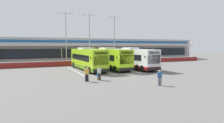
% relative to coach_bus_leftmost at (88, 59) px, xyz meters
% --- Properties ---
extents(ground_plane, '(200.00, 200.00, 0.00)m').
position_rel_coach_bus_leftmost_xyz_m(ground_plane, '(3.96, -6.68, -1.79)').
color(ground_plane, '#605E5B').
extents(terminal_building, '(70.00, 13.00, 6.00)m').
position_rel_coach_bus_leftmost_xyz_m(terminal_building, '(3.96, 20.23, 1.23)').
color(terminal_building, '#B7B7B2').
rests_on(terminal_building, ground).
extents(red_barrier_wall, '(60.00, 0.40, 1.10)m').
position_rel_coach_bus_leftmost_xyz_m(red_barrier_wall, '(3.96, 7.82, -1.23)').
color(red_barrier_wall, maroon).
rests_on(red_barrier_wall, ground).
extents(coach_bus_leftmost, '(3.22, 12.23, 3.78)m').
position_rel_coach_bus_leftmost_xyz_m(coach_bus_leftmost, '(0.00, 0.00, 0.00)').
color(coach_bus_leftmost, '#9ED11E').
rests_on(coach_bus_leftmost, ground).
extents(coach_bus_left_centre, '(3.22, 12.23, 3.78)m').
position_rel_coach_bus_leftmost_xyz_m(coach_bus_left_centre, '(3.99, -0.14, 0.00)').
color(coach_bus_left_centre, '#9ED11E').
rests_on(coach_bus_left_centre, ground).
extents(coach_bus_centre, '(3.22, 12.23, 3.78)m').
position_rel_coach_bus_leftmost_xyz_m(coach_bus_centre, '(8.11, -1.35, 0.00)').
color(coach_bus_centre, silver).
rests_on(coach_bus_centre, ground).
extents(bay_stripe_far_west, '(0.14, 13.00, 0.01)m').
position_rel_coach_bus_leftmost_xyz_m(bay_stripe_far_west, '(-2.34, -0.68, -1.78)').
color(bay_stripe_far_west, silver).
rests_on(bay_stripe_far_west, ground).
extents(bay_stripe_west, '(0.14, 13.00, 0.01)m').
position_rel_coach_bus_leftmost_xyz_m(bay_stripe_west, '(1.86, -0.68, -1.78)').
color(bay_stripe_west, silver).
rests_on(bay_stripe_west, ground).
extents(bay_stripe_mid_west, '(0.14, 13.00, 0.01)m').
position_rel_coach_bus_leftmost_xyz_m(bay_stripe_mid_west, '(6.06, -0.68, -1.78)').
color(bay_stripe_mid_west, silver).
rests_on(bay_stripe_mid_west, ground).
extents(bay_stripe_centre, '(0.14, 13.00, 0.01)m').
position_rel_coach_bus_leftmost_xyz_m(bay_stripe_centre, '(10.26, -0.68, -1.78)').
color(bay_stripe_centre, silver).
rests_on(bay_stripe_centre, ground).
extents(pedestrian_with_handbag, '(0.65, 0.42, 1.62)m').
position_rel_coach_bus_leftmost_xyz_m(pedestrian_with_handbag, '(-1.63, -10.08, -0.93)').
color(pedestrian_with_handbag, '#4C4238').
rests_on(pedestrian_with_handbag, ground).
extents(pedestrian_in_dark_coat, '(0.54, 0.32, 1.62)m').
position_rel_coach_bus_leftmost_xyz_m(pedestrian_in_dark_coat, '(3.01, -15.49, -0.91)').
color(pedestrian_in_dark_coat, slate).
rests_on(pedestrian_in_dark_coat, ground).
extents(pedestrian_near_bin, '(0.54, 0.30, 1.62)m').
position_rel_coach_bus_leftmost_xyz_m(pedestrian_near_bin, '(-3.21, -10.31, -0.91)').
color(pedestrian_near_bin, black).
rests_on(pedestrian_near_bin, ground).
extents(lamp_post_west, '(3.24, 0.28, 11.00)m').
position_rel_coach_bus_leftmost_xyz_m(lamp_post_west, '(-1.76, 9.51, 4.50)').
color(lamp_post_west, '#9E9EA3').
rests_on(lamp_post_west, ground).
extents(lamp_post_centre, '(3.24, 0.28, 11.00)m').
position_rel_coach_bus_leftmost_xyz_m(lamp_post_centre, '(3.40, 9.73, 4.50)').
color(lamp_post_centre, '#9E9EA3').
rests_on(lamp_post_centre, ground).
extents(lamp_post_east, '(3.24, 0.28, 11.00)m').
position_rel_coach_bus_leftmost_xyz_m(lamp_post_east, '(9.75, 10.28, 4.50)').
color(lamp_post_east, '#9E9EA3').
rests_on(lamp_post_east, ground).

